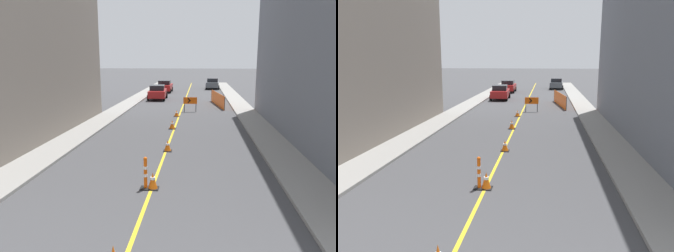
{
  "view_description": "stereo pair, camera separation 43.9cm",
  "coord_description": "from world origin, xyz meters",
  "views": [
    {
      "loc": [
        1.61,
        -1.32,
        4.42
      ],
      "look_at": [
        -0.01,
        15.18,
        1.0
      ],
      "focal_mm": 35.0,
      "sensor_mm": 36.0,
      "label": 1
    },
    {
      "loc": [
        2.04,
        -1.27,
        4.42
      ],
      "look_at": [
        -0.01,
        15.18,
        1.0
      ],
      "focal_mm": 35.0,
      "sensor_mm": 36.0,
      "label": 2
    }
  ],
  "objects": [
    {
      "name": "lane_stripe",
      "position": [
        0.0,
        29.89,
        0.0
      ],
      "size": [
        0.12,
        59.78,
        0.01
      ],
      "color": "gold",
      "rests_on": "ground_plane"
    },
    {
      "name": "sidewalk_left",
      "position": [
        -5.43,
        29.89,
        0.06
      ],
      "size": [
        1.81,
        59.78,
        0.12
      ],
      "color": "gray",
      "rests_on": "ground_plane"
    },
    {
      "name": "sidewalk_right",
      "position": [
        5.43,
        29.89,
        0.06
      ],
      "size": [
        1.81,
        59.78,
        0.12
      ],
      "color": "gray",
      "rests_on": "ground_plane"
    },
    {
      "name": "traffic_cone_second",
      "position": [
        0.04,
        9.24,
        0.3
      ],
      "size": [
        0.4,
        0.4,
        0.6
      ],
      "color": "black",
      "rests_on": "ground_plane"
    },
    {
      "name": "traffic_cone_third",
      "position": [
        0.09,
        13.98,
        0.27
      ],
      "size": [
        0.41,
        0.41,
        0.54
      ],
      "color": "black",
      "rests_on": "ground_plane"
    },
    {
      "name": "traffic_cone_fourth",
      "position": [
        -0.13,
        19.13,
        0.28
      ],
      "size": [
        0.45,
        0.45,
        0.57
      ],
      "color": "black",
      "rests_on": "ground_plane"
    },
    {
      "name": "traffic_cone_fifth",
      "position": [
        -0.18,
        23.74,
        0.24
      ],
      "size": [
        0.46,
        0.46,
        0.48
      ],
      "color": "black",
      "rests_on": "ground_plane"
    },
    {
      "name": "delineator_post_front",
      "position": [
        -0.21,
        9.22,
        0.49
      ],
      "size": [
        0.38,
        0.38,
        1.15
      ],
      "color": "black",
      "rests_on": "ground_plane"
    },
    {
      "name": "arrow_barricade_primary",
      "position": [
        0.79,
        26.08,
        0.9
      ],
      "size": [
        1.15,
        0.11,
        1.24
      ],
      "rotation": [
        0.0,
        0.0,
        0.04
      ],
      "color": "#EF560C",
      "rests_on": "ground_plane"
    },
    {
      "name": "safety_mesh_fence",
      "position": [
        3.28,
        30.26,
        0.61
      ],
      "size": [
        0.97,
        6.43,
        1.22
      ],
      "rotation": [
        0.0,
        0.0,
        1.71
      ],
      "color": "#EF560C",
      "rests_on": "ground_plane"
    },
    {
      "name": "parked_car_curb_near",
      "position": [
        -3.05,
        34.37,
        0.8
      ],
      "size": [
        2.04,
        4.39,
        1.59
      ],
      "rotation": [
        0.0,
        0.0,
        0.06
      ],
      "color": "maroon",
      "rests_on": "ground_plane"
    },
    {
      "name": "parked_car_curb_mid",
      "position": [
        -3.12,
        42.36,
        0.8
      ],
      "size": [
        1.93,
        4.31,
        1.59
      ],
      "rotation": [
        0.0,
        0.0,
        -0.0
      ],
      "color": "maroon",
      "rests_on": "ground_plane"
    },
    {
      "name": "parked_car_curb_far",
      "position": [
        3.41,
        47.91,
        0.8
      ],
      "size": [
        2.01,
        4.38,
        1.59
      ],
      "rotation": [
        0.0,
        0.0,
        -0.05
      ],
      "color": "#474C51",
      "rests_on": "ground_plane"
    }
  ]
}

